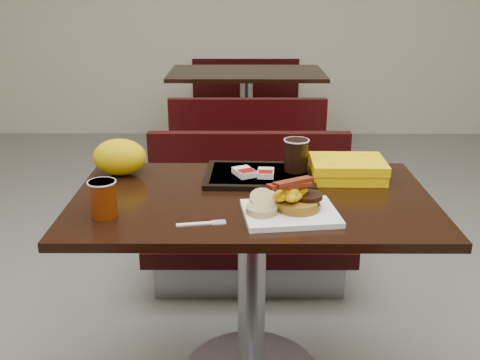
{
  "coord_description": "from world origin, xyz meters",
  "views": [
    {
      "loc": [
        -0.04,
        -1.71,
        1.44
      ],
      "look_at": [
        -0.04,
        -0.03,
        0.82
      ],
      "focal_mm": 41.2,
      "sensor_mm": 36.0,
      "label": 1
    }
  ],
  "objects_px": {
    "bench_far_s": "(247,145)",
    "paper_bag": "(120,157)",
    "knife": "(316,205)",
    "tray": "(260,175)",
    "table_far": "(246,118)",
    "coffee_cup_far": "(296,155)",
    "platter": "(290,213)",
    "hashbrown_sleeve_right": "(266,173)",
    "clamshell": "(347,169)",
    "coffee_cup_near": "(103,199)",
    "table_near": "(252,293)",
    "hashbrown_sleeve_left": "(244,172)",
    "bench_far_n": "(246,102)",
    "bench_near_n": "(249,217)",
    "fork": "(194,224)",
    "pancake_stack": "(298,204)"
  },
  "relations": [
    {
      "from": "bench_far_n",
      "to": "fork",
      "type": "relative_size",
      "value": 6.79
    },
    {
      "from": "clamshell",
      "to": "paper_bag",
      "type": "height_order",
      "value": "paper_bag"
    },
    {
      "from": "bench_near_n",
      "to": "table_far",
      "type": "height_order",
      "value": "table_far"
    },
    {
      "from": "bench_near_n",
      "to": "coffee_cup_near",
      "type": "xyz_separation_m",
      "value": [
        -0.46,
        -0.86,
        0.45
      ]
    },
    {
      "from": "pancake_stack",
      "to": "hashbrown_sleeve_right",
      "type": "height_order",
      "value": "pancake_stack"
    },
    {
      "from": "knife",
      "to": "coffee_cup_far",
      "type": "height_order",
      "value": "coffee_cup_far"
    },
    {
      "from": "table_near",
      "to": "clamshell",
      "type": "height_order",
      "value": "clamshell"
    },
    {
      "from": "fork",
      "to": "hashbrown_sleeve_left",
      "type": "relative_size",
      "value": 1.73
    },
    {
      "from": "hashbrown_sleeve_right",
      "to": "tray",
      "type": "bearing_deg",
      "value": 128.72
    },
    {
      "from": "table_near",
      "to": "clamshell",
      "type": "xyz_separation_m",
      "value": [
        0.35,
        0.18,
        0.41
      ]
    },
    {
      "from": "table_near",
      "to": "knife",
      "type": "xyz_separation_m",
      "value": [
        0.2,
        -0.08,
        0.38
      ]
    },
    {
      "from": "bench_far_s",
      "to": "hashbrown_sleeve_right",
      "type": "height_order",
      "value": "hashbrown_sleeve_right"
    },
    {
      "from": "pancake_stack",
      "to": "hashbrown_sleeve_right",
      "type": "relative_size",
      "value": 1.79
    },
    {
      "from": "bench_far_n",
      "to": "table_far",
      "type": "bearing_deg",
      "value": -90.0
    },
    {
      "from": "table_far",
      "to": "coffee_cup_near",
      "type": "height_order",
      "value": "coffee_cup_near"
    },
    {
      "from": "bench_far_n",
      "to": "knife",
      "type": "distance_m",
      "value": 3.41
    },
    {
      "from": "bench_far_n",
      "to": "clamshell",
      "type": "distance_m",
      "value": 3.17
    },
    {
      "from": "coffee_cup_near",
      "to": "fork",
      "type": "bearing_deg",
      "value": -12.47
    },
    {
      "from": "pancake_stack",
      "to": "fork",
      "type": "distance_m",
      "value": 0.33
    },
    {
      "from": "bench_near_n",
      "to": "platter",
      "type": "xyz_separation_m",
      "value": [
        0.11,
        -0.86,
        0.4
      ]
    },
    {
      "from": "bench_near_n",
      "to": "bench_far_s",
      "type": "height_order",
      "value": "same"
    },
    {
      "from": "bench_far_n",
      "to": "hashbrown_sleeve_left",
      "type": "relative_size",
      "value": 11.76
    },
    {
      "from": "bench_far_n",
      "to": "clamshell",
      "type": "relative_size",
      "value": 3.79
    },
    {
      "from": "platter",
      "to": "coffee_cup_far",
      "type": "relative_size",
      "value": 2.39
    },
    {
      "from": "coffee_cup_near",
      "to": "tray",
      "type": "bearing_deg",
      "value": 35.19
    },
    {
      "from": "hashbrown_sleeve_left",
      "to": "hashbrown_sleeve_right",
      "type": "relative_size",
      "value": 1.09
    },
    {
      "from": "bench_far_s",
      "to": "paper_bag",
      "type": "bearing_deg",
      "value": -106.12
    },
    {
      "from": "platter",
      "to": "hashbrown_sleeve_right",
      "type": "distance_m",
      "value": 0.32
    },
    {
      "from": "pancake_stack",
      "to": "clamshell",
      "type": "height_order",
      "value": "clamshell"
    },
    {
      "from": "table_far",
      "to": "coffee_cup_far",
      "type": "distance_m",
      "value": 2.44
    },
    {
      "from": "table_near",
      "to": "hashbrown_sleeve_right",
      "type": "distance_m",
      "value": 0.43
    },
    {
      "from": "platter",
      "to": "knife",
      "type": "bearing_deg",
      "value": 33.92
    },
    {
      "from": "fork",
      "to": "clamshell",
      "type": "distance_m",
      "value": 0.66
    },
    {
      "from": "coffee_cup_near",
      "to": "knife",
      "type": "bearing_deg",
      "value": 7.14
    },
    {
      "from": "knife",
      "to": "tray",
      "type": "distance_m",
      "value": 0.31
    },
    {
      "from": "hashbrown_sleeve_left",
      "to": "tray",
      "type": "bearing_deg",
      "value": -4.56
    },
    {
      "from": "pancake_stack",
      "to": "fork",
      "type": "height_order",
      "value": "pancake_stack"
    },
    {
      "from": "fork",
      "to": "coffee_cup_near",
      "type": "bearing_deg",
      "value": 158.1
    },
    {
      "from": "bench_far_s",
      "to": "bench_near_n",
      "type": "bearing_deg",
      "value": -90.0
    },
    {
      "from": "table_near",
      "to": "fork",
      "type": "bearing_deg",
      "value": -128.26
    },
    {
      "from": "platter",
      "to": "pancake_stack",
      "type": "xyz_separation_m",
      "value": [
        0.03,
        0.02,
        0.02
      ]
    },
    {
      "from": "table_near",
      "to": "bench_far_s",
      "type": "bearing_deg",
      "value": 90.0
    },
    {
      "from": "fork",
      "to": "coffee_cup_far",
      "type": "xyz_separation_m",
      "value": [
        0.34,
        0.43,
        0.08
      ]
    },
    {
      "from": "pancake_stack",
      "to": "clamshell",
      "type": "xyz_separation_m",
      "value": [
        0.21,
        0.32,
        0.0
      ]
    },
    {
      "from": "bench_far_s",
      "to": "table_near",
      "type": "bearing_deg",
      "value": -90.0
    },
    {
      "from": "tray",
      "to": "platter",
      "type": "bearing_deg",
      "value": -73.88
    },
    {
      "from": "hashbrown_sleeve_left",
      "to": "clamshell",
      "type": "distance_m",
      "value": 0.38
    },
    {
      "from": "bench_far_s",
      "to": "coffee_cup_far",
      "type": "xyz_separation_m",
      "value": [
        0.16,
        -1.69,
        0.47
      ]
    },
    {
      "from": "clamshell",
      "to": "table_far",
      "type": "bearing_deg",
      "value": 98.92
    },
    {
      "from": "coffee_cup_near",
      "to": "tray",
      "type": "distance_m",
      "value": 0.6
    }
  ]
}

